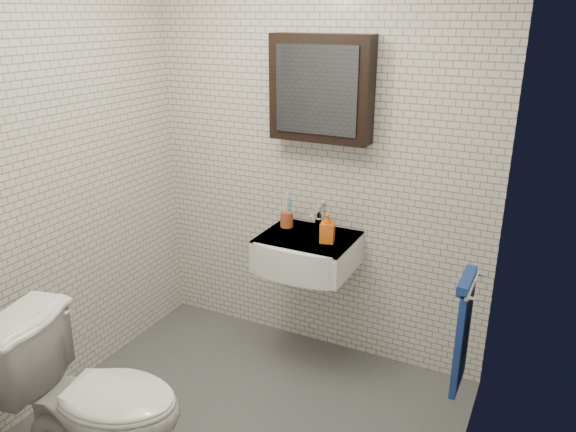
% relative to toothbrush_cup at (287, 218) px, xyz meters
% --- Properties ---
extents(ground, '(2.20, 2.00, 0.01)m').
position_rel_toothbrush_cup_xyz_m(ground, '(0.14, -0.86, -0.90)').
color(ground, '#4B4D52').
rests_on(ground, ground).
extents(room_shell, '(2.22, 2.02, 2.51)m').
position_rel_toothbrush_cup_xyz_m(room_shell, '(0.14, -0.86, 0.56)').
color(room_shell, silver).
rests_on(room_shell, ground).
extents(washbasin, '(0.55, 0.50, 0.20)m').
position_rel_toothbrush_cup_xyz_m(washbasin, '(0.19, -0.13, -0.15)').
color(washbasin, white).
rests_on(washbasin, room_shell).
extents(faucet, '(0.06, 0.20, 0.15)m').
position_rel_toothbrush_cup_xyz_m(faucet, '(0.19, 0.07, 0.01)').
color(faucet, silver).
rests_on(faucet, washbasin).
extents(mirror_cabinet, '(0.60, 0.15, 0.60)m').
position_rel_toothbrush_cup_xyz_m(mirror_cabinet, '(0.19, 0.06, 0.79)').
color(mirror_cabinet, black).
rests_on(mirror_cabinet, room_shell).
extents(towel_rail, '(0.09, 0.30, 0.58)m').
position_rel_toothbrush_cup_xyz_m(towel_rail, '(1.18, -0.51, -0.18)').
color(towel_rail, silver).
rests_on(towel_rail, room_shell).
extents(toothbrush_cup, '(0.10, 0.10, 0.22)m').
position_rel_toothbrush_cup_xyz_m(toothbrush_cup, '(0.00, 0.00, 0.00)').
color(toothbrush_cup, '#A14B28').
rests_on(toothbrush_cup, washbasin).
extents(soap_bottle, '(0.10, 0.10, 0.18)m').
position_rel_toothbrush_cup_xyz_m(soap_bottle, '(0.32, -0.12, 0.03)').
color(soap_bottle, orange).
rests_on(soap_bottle, washbasin).
extents(toilet, '(0.91, 0.64, 0.84)m').
position_rel_toothbrush_cup_xyz_m(toilet, '(-0.29, -1.40, -0.48)').
color(toilet, white).
rests_on(toilet, ground).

